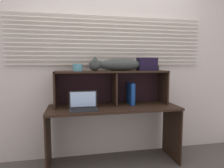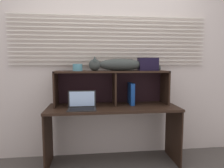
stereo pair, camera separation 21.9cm
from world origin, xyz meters
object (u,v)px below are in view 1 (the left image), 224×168
cat (118,65)px  laptop (84,106)px  book_stack (81,105)px  small_basket (78,67)px  storage_box (147,64)px  binder_upright (131,93)px

cat → laptop: bearing=-155.2°
cat → book_stack: 0.70m
cat → laptop: 0.69m
book_stack → small_basket: bearing=172.0°
cat → storage_box: size_ratio=3.72×
cat → book_stack: bearing=-179.5°
cat → binder_upright: size_ratio=3.31×
book_stack → cat: bearing=0.5°
binder_upright → cat: bearing=180.0°
cat → book_stack: cat is taller
binder_upright → storage_box: bearing=0.0°
binder_upright → book_stack: bearing=-179.6°
cat → storage_box: 0.40m
laptop → book_stack: (-0.02, 0.21, -0.03)m
book_stack → storage_box: storage_box is taller
cat → binder_upright: (0.18, 0.00, -0.38)m
cat → binder_upright: cat is taller
book_stack → small_basket: (-0.03, 0.00, 0.47)m
small_basket → storage_box: 0.92m
binder_upright → small_basket: bearing=180.0°
laptop → small_basket: (-0.06, 0.21, 0.44)m
laptop → cat: bearing=24.8°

